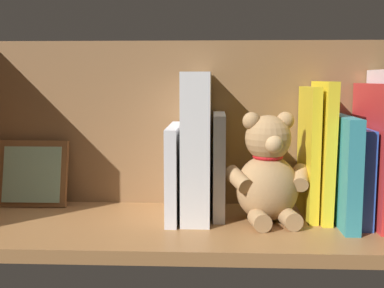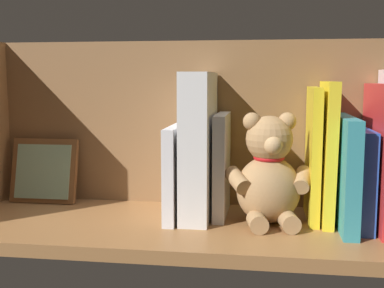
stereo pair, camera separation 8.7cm
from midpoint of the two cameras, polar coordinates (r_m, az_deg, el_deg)
name	(u,v)px [view 1 (the left image)]	position (r cm, az deg, el deg)	size (l,w,h in cm)	color
ground_plane	(192,227)	(89.75, -2.80, -9.56)	(88.55, 31.89, 2.20)	#9E6B3D
shelf_back_panel	(195,123)	(99.85, -2.12, 2.38)	(88.55, 1.50, 32.64)	brown
book_1	(381,144)	(95.56, 18.46, 0.02)	(2.17, 13.55, 26.85)	silver
book_2	(372,153)	(92.03, 17.41, -0.99)	(1.95, 19.87, 24.38)	red
book_3	(354,173)	(92.89, 15.60, -3.22)	(2.28, 18.02, 16.78)	blue
book_4	(340,168)	(90.85, 14.00, -2.74)	(2.53, 20.59, 18.85)	teal
book_5	(322,150)	(92.38, 12.08, -0.66)	(1.88, 15.48, 24.75)	yellow
book_6	(308,152)	(92.61, 10.62, -0.91)	(1.67, 14.43, 23.77)	yellow
teddy_bear	(268,174)	(88.11, 5.93, -3.43)	(15.56, 13.82, 19.48)	tan
book_7	(219,164)	(92.24, 0.44, -2.36)	(2.13, 14.29, 18.86)	silver
dictionary_thick_white	(197,145)	(90.37, -2.20, -0.16)	(5.02, 17.23, 26.37)	silver
book_8	(175,171)	(91.38, -4.74, -3.14)	(2.07, 17.79, 16.79)	silver
picture_frame_leaning	(33,174)	(105.34, -20.06, -3.26)	(13.73, 4.51, 13.10)	brown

